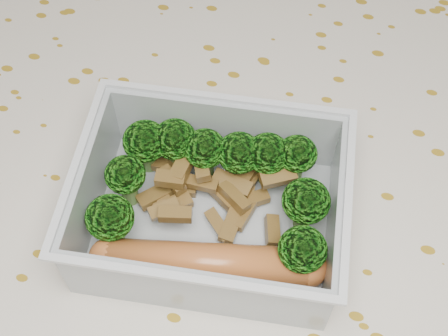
# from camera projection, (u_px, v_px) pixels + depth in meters

# --- Properties ---
(dining_table) EXTENTS (1.40, 0.90, 0.75)m
(dining_table) POSITION_uv_depth(u_px,v_px,m) (226.00, 251.00, 0.51)
(dining_table) COLOR brown
(dining_table) RESTS_ON ground
(tablecloth) EXTENTS (1.46, 0.96, 0.19)m
(tablecloth) POSITION_uv_depth(u_px,v_px,m) (226.00, 222.00, 0.47)
(tablecloth) COLOR beige
(tablecloth) RESTS_ON dining_table
(lunch_container) EXTENTS (0.18, 0.15, 0.06)m
(lunch_container) POSITION_uv_depth(u_px,v_px,m) (211.00, 210.00, 0.40)
(lunch_container) COLOR silver
(lunch_container) RESTS_ON tablecloth
(broccoli_florets) EXTENTS (0.15, 0.11, 0.04)m
(broccoli_florets) POSITION_uv_depth(u_px,v_px,m) (217.00, 175.00, 0.40)
(broccoli_florets) COLOR #608C3F
(broccoli_florets) RESTS_ON lunch_container
(meat_pile) EXTENTS (0.10, 0.07, 0.03)m
(meat_pile) POSITION_uv_depth(u_px,v_px,m) (212.00, 193.00, 0.42)
(meat_pile) COLOR brown
(meat_pile) RESTS_ON lunch_container
(sausage) EXTENTS (0.15, 0.05, 0.03)m
(sausage) POSITION_uv_depth(u_px,v_px,m) (207.00, 263.00, 0.39)
(sausage) COLOR #B45E2B
(sausage) RESTS_ON lunch_container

